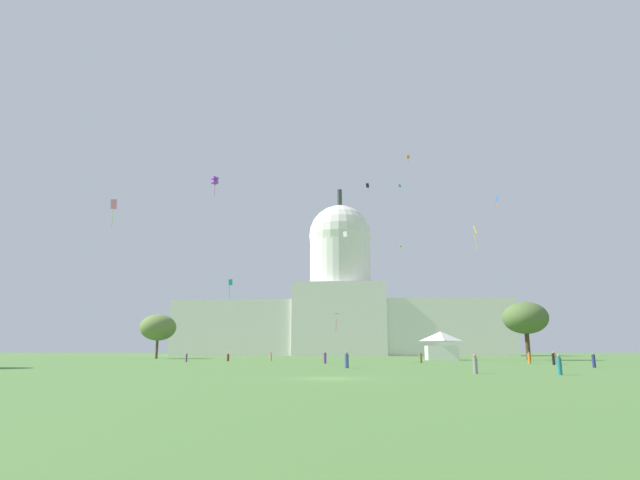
{
  "coord_description": "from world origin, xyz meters",
  "views": [
    {
      "loc": [
        2.33,
        -36.15,
        1.89
      ],
      "look_at": [
        -5.86,
        65.26,
        23.81
      ],
      "focal_mm": 28.8,
      "sensor_mm": 36.0,
      "label": 1
    }
  ],
  "objects_px": {
    "person_black_back_center": "(553,359)",
    "kite_pink_mid": "(114,206)",
    "person_purple_aisle_center": "(325,358)",
    "person_teal_front_center": "(559,365)",
    "person_navy_near_tent": "(594,361)",
    "event_tent": "(441,346)",
    "kite_green_high": "(400,187)",
    "kite_turquoise_low": "(230,285)",
    "tree_east_mid": "(525,318)",
    "kite_gold_mid": "(475,232)",
    "kite_white_mid": "(345,235)",
    "person_tan_deep_crowd": "(271,357)",
    "person_orange_back_right": "(529,358)",
    "kite_black_high": "(368,186)",
    "person_grey_mid_left": "(475,365)",
    "person_purple_edge_east": "(186,358)",
    "person_denim_near_tree_east": "(347,361)",
    "person_olive_near_tree_west": "(421,358)",
    "tree_west_mid": "(158,328)",
    "person_tan_edge_west": "(555,359)",
    "kite_violet_mid": "(215,181)",
    "kite_orange_high": "(408,157)",
    "capitol_building": "(341,309)",
    "kite_blue_high": "(496,200)",
    "person_maroon_front_right": "(228,357)"
  },
  "relations": [
    {
      "from": "person_maroon_front_right",
      "to": "kite_black_high",
      "type": "bearing_deg",
      "value": -169.73
    },
    {
      "from": "person_black_back_center",
      "to": "kite_turquoise_low",
      "type": "relative_size",
      "value": 0.45
    },
    {
      "from": "person_purple_edge_east",
      "to": "person_olive_near_tree_west",
      "type": "bearing_deg",
      "value": -146.16
    },
    {
      "from": "person_black_back_center",
      "to": "person_tan_edge_west",
      "type": "xyz_separation_m",
      "value": [
        1.81,
        4.66,
        -0.06
      ]
    },
    {
      "from": "kite_turquoise_low",
      "to": "kite_green_high",
      "type": "distance_m",
      "value": 85.09
    },
    {
      "from": "capitol_building",
      "to": "person_maroon_front_right",
      "type": "bearing_deg",
      "value": -99.4
    },
    {
      "from": "kite_gold_mid",
      "to": "kite_turquoise_low",
      "type": "xyz_separation_m",
      "value": [
        -43.08,
        3.11,
        -8.3
      ]
    },
    {
      "from": "person_grey_mid_left",
      "to": "person_olive_near_tree_west",
      "type": "relative_size",
      "value": 0.96
    },
    {
      "from": "person_black_back_center",
      "to": "kite_white_mid",
      "type": "distance_m",
      "value": 72.2
    },
    {
      "from": "person_tan_edge_west",
      "to": "kite_violet_mid",
      "type": "height_order",
      "value": "kite_violet_mid"
    },
    {
      "from": "kite_violet_mid",
      "to": "person_olive_near_tree_west",
      "type": "bearing_deg",
      "value": 39.79
    },
    {
      "from": "person_navy_near_tent",
      "to": "person_olive_near_tree_west",
      "type": "bearing_deg",
      "value": -118.11
    },
    {
      "from": "kite_turquoise_low",
      "to": "person_black_back_center",
      "type": "bearing_deg",
      "value": -156.78
    },
    {
      "from": "person_grey_mid_left",
      "to": "kite_violet_mid",
      "type": "xyz_separation_m",
      "value": [
        -34.39,
        38.84,
        30.06
      ]
    },
    {
      "from": "person_maroon_front_right",
      "to": "kite_turquoise_low",
      "type": "xyz_separation_m",
      "value": [
        0.37,
        -1.75,
        12.76
      ]
    },
    {
      "from": "event_tent",
      "to": "kite_orange_high",
      "type": "bearing_deg",
      "value": 116.11
    },
    {
      "from": "tree_west_mid",
      "to": "kite_violet_mid",
      "type": "bearing_deg",
      "value": -57.44
    },
    {
      "from": "person_tan_edge_west",
      "to": "person_orange_back_right",
      "type": "height_order",
      "value": "person_orange_back_right"
    },
    {
      "from": "person_grey_mid_left",
      "to": "person_purple_edge_east",
      "type": "distance_m",
      "value": 56.7
    },
    {
      "from": "person_orange_back_right",
      "to": "kite_black_high",
      "type": "bearing_deg",
      "value": 157.23
    },
    {
      "from": "person_denim_near_tree_east",
      "to": "kite_blue_high",
      "type": "relative_size",
      "value": 0.47
    },
    {
      "from": "kite_white_mid",
      "to": "person_tan_deep_crowd",
      "type": "bearing_deg",
      "value": 130.69
    },
    {
      "from": "person_black_back_center",
      "to": "kite_pink_mid",
      "type": "height_order",
      "value": "kite_pink_mid"
    },
    {
      "from": "tree_west_mid",
      "to": "person_denim_near_tree_east",
      "type": "bearing_deg",
      "value": -53.16
    },
    {
      "from": "person_purple_aisle_center",
      "to": "person_orange_back_right",
      "type": "bearing_deg",
      "value": -75.54
    },
    {
      "from": "capitol_building",
      "to": "person_grey_mid_left",
      "type": "distance_m",
      "value": 147.0
    },
    {
      "from": "person_teal_front_center",
      "to": "kite_green_high",
      "type": "relative_size",
      "value": 0.43
    },
    {
      "from": "person_denim_near_tree_east",
      "to": "capitol_building",
      "type": "bearing_deg",
      "value": 168.71
    },
    {
      "from": "person_black_back_center",
      "to": "person_olive_near_tree_west",
      "type": "relative_size",
      "value": 1.05
    },
    {
      "from": "event_tent",
      "to": "kite_green_high",
      "type": "distance_m",
      "value": 71.21
    },
    {
      "from": "tree_west_mid",
      "to": "kite_gold_mid",
      "type": "relative_size",
      "value": 2.41
    },
    {
      "from": "kite_pink_mid",
      "to": "kite_green_high",
      "type": "relative_size",
      "value": 1.25
    },
    {
      "from": "kite_white_mid",
      "to": "kite_violet_mid",
      "type": "relative_size",
      "value": 1.33
    },
    {
      "from": "person_purple_edge_east",
      "to": "person_olive_near_tree_west",
      "type": "distance_m",
      "value": 38.51
    },
    {
      "from": "person_teal_front_center",
      "to": "person_navy_near_tent",
      "type": "distance_m",
      "value": 20.74
    },
    {
      "from": "person_denim_near_tree_east",
      "to": "kite_violet_mid",
      "type": "height_order",
      "value": "kite_violet_mid"
    },
    {
      "from": "kite_pink_mid",
      "to": "kite_orange_high",
      "type": "relative_size",
      "value": 2.3
    },
    {
      "from": "tree_east_mid",
      "to": "kite_gold_mid",
      "type": "relative_size",
      "value": 2.76
    },
    {
      "from": "person_navy_near_tent",
      "to": "person_tan_deep_crowd",
      "type": "bearing_deg",
      "value": -105.73
    },
    {
      "from": "person_navy_near_tent",
      "to": "capitol_building",
      "type": "bearing_deg",
      "value": -142.47
    },
    {
      "from": "person_purple_aisle_center",
      "to": "kite_pink_mid",
      "type": "xyz_separation_m",
      "value": [
        -32.95,
        -2.21,
        23.13
      ]
    },
    {
      "from": "event_tent",
      "to": "tree_west_mid",
      "type": "relative_size",
      "value": 0.58
    },
    {
      "from": "person_maroon_front_right",
      "to": "kite_turquoise_low",
      "type": "relative_size",
      "value": 0.38
    },
    {
      "from": "person_denim_near_tree_east",
      "to": "kite_white_mid",
      "type": "relative_size",
      "value": 0.38
    },
    {
      "from": "person_purple_edge_east",
      "to": "kite_white_mid",
      "type": "height_order",
      "value": "kite_white_mid"
    },
    {
      "from": "person_olive_near_tree_west",
      "to": "kite_blue_high",
      "type": "distance_m",
      "value": 56.03
    },
    {
      "from": "kite_blue_high",
      "to": "person_black_back_center",
      "type": "bearing_deg",
      "value": 1.11
    },
    {
      "from": "person_teal_front_center",
      "to": "person_olive_near_tree_west",
      "type": "height_order",
      "value": "person_olive_near_tree_west"
    },
    {
      "from": "tree_east_mid",
      "to": "kite_turquoise_low",
      "type": "xyz_separation_m",
      "value": [
        -55.9,
        -15.4,
        5.26
      ]
    },
    {
      "from": "person_teal_front_center",
      "to": "person_maroon_front_right",
      "type": "bearing_deg",
      "value": 11.08
    }
  ]
}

